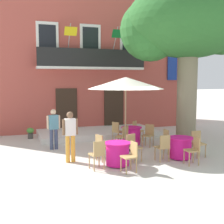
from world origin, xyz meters
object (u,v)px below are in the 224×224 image
at_px(cafe_chair_near_tree_3, 137,130).
at_px(cafe_table_middle, 181,148).
at_px(cafe_chair_near_tree_2, 149,134).
at_px(cafe_table_front, 118,154).
at_px(cafe_chair_near_tree_1, 123,135).
at_px(pedestrian_near_entrance, 54,127).
at_px(plane_tree, 187,25).
at_px(cafe_chair_front_1, 133,146).
at_px(cafe_chair_middle_3, 169,140).
at_px(cafe_chair_front_3, 98,153).
at_px(cafe_chair_middle_2, 198,142).
at_px(pedestrian_mid_plaza, 70,134).
at_px(cafe_table_near_tree, 131,136).
at_px(cafe_chair_front_0, 131,155).
at_px(cafe_chair_front_2, 102,146).
at_px(cafe_chair_middle_0, 163,146).
at_px(cafe_chair_middle_1, 194,148).
at_px(cafe_umbrella, 126,83).
at_px(cafe_chair_near_tree_0, 117,131).
at_px(ground_planter_left, 30,132).

xyz_separation_m(cafe_chair_near_tree_3, cafe_table_middle, (0.29, -3.15, -0.14)).
bearing_deg(cafe_chair_near_tree_2, cafe_table_front, -134.95).
relative_size(cafe_chair_near_tree_1, pedestrian_near_entrance, 0.57).
relative_size(plane_tree, cafe_chair_front_1, 7.29).
bearing_deg(cafe_chair_middle_3, cafe_chair_near_tree_1, 134.55).
xyz_separation_m(cafe_table_front, cafe_chair_front_3, (-0.72, -0.22, 0.14)).
bearing_deg(cafe_chair_middle_2, pedestrian_mid_plaza, 170.87).
distance_m(cafe_table_near_tree, cafe_chair_front_1, 2.49).
bearing_deg(cafe_table_front, cafe_chair_front_3, -163.14).
bearing_deg(pedestrian_near_entrance, cafe_chair_front_0, -63.61).
bearing_deg(cafe_chair_front_2, cafe_chair_middle_0, -20.18).
xyz_separation_m(pedestrian_near_entrance, pedestrian_mid_plaza, (0.28, -2.01, 0.06)).
relative_size(cafe_table_middle, cafe_chair_middle_1, 0.95).
bearing_deg(cafe_chair_near_tree_1, cafe_table_near_tree, 41.22).
relative_size(cafe_chair_front_1, pedestrian_near_entrance, 0.57).
xyz_separation_m(cafe_chair_front_0, pedestrian_near_entrance, (-1.80, 3.63, 0.37)).
bearing_deg(cafe_umbrella, cafe_chair_front_3, -130.26).
distance_m(plane_tree, cafe_chair_front_1, 5.52).
distance_m(cafe_table_near_tree, cafe_chair_near_tree_0, 0.77).
relative_size(cafe_table_middle, cafe_chair_middle_0, 0.95).
height_order(cafe_chair_near_tree_3, cafe_chair_middle_2, same).
bearing_deg(cafe_chair_middle_1, cafe_chair_front_0, -178.46).
relative_size(cafe_table_near_tree, cafe_chair_near_tree_0, 0.95).
xyz_separation_m(cafe_chair_near_tree_0, cafe_chair_front_1, (-0.49, -2.94, 0.00)).
bearing_deg(plane_tree, cafe_chair_near_tree_0, 149.54).
relative_size(cafe_chair_near_tree_1, cafe_chair_middle_0, 1.00).
bearing_deg(cafe_chair_middle_2, cafe_chair_front_1, 175.82).
distance_m(cafe_chair_front_0, ground_planter_left, 6.64).
bearing_deg(cafe_chair_near_tree_1, cafe_chair_middle_0, -74.56).
distance_m(cafe_chair_near_tree_3, cafe_chair_front_0, 4.40).
xyz_separation_m(cafe_chair_near_tree_2, cafe_chair_front_1, (-1.46, -1.80, 0.00)).
bearing_deg(pedestrian_near_entrance, cafe_chair_front_3, -73.55).
bearing_deg(cafe_table_middle, cafe_chair_middle_1, -88.67).
bearing_deg(cafe_chair_near_tree_1, cafe_chair_front_3, -126.20).
height_order(cafe_chair_middle_0, cafe_chair_middle_1, same).
bearing_deg(cafe_chair_front_0, ground_planter_left, 112.71).
height_order(cafe_chair_middle_1, cafe_chair_front_3, same).
distance_m(cafe_chair_near_tree_1, cafe_table_middle, 2.48).
distance_m(cafe_chair_middle_2, cafe_umbrella, 3.40).
height_order(cafe_chair_front_2, pedestrian_near_entrance, pedestrian_near_entrance).
bearing_deg(cafe_chair_middle_0, cafe_chair_near_tree_3, 82.08).
xyz_separation_m(cafe_chair_middle_1, cafe_chair_front_3, (-3.11, 0.46, 0.00)).
bearing_deg(cafe_chair_near_tree_2, ground_planter_left, 144.41).
distance_m(cafe_chair_near_tree_1, cafe_chair_front_0, 3.02).
xyz_separation_m(cafe_chair_near_tree_0, cafe_chair_near_tree_3, (0.91, -0.06, 0.00)).
relative_size(cafe_table_near_tree, pedestrian_near_entrance, 0.54).
xyz_separation_m(cafe_chair_near_tree_0, cafe_umbrella, (-0.20, -1.51, 2.08)).
distance_m(cafe_table_front, ground_planter_left, 5.89).
height_order(cafe_table_near_tree, cafe_chair_middle_3, cafe_chair_middle_3).
relative_size(cafe_chair_middle_2, pedestrian_near_entrance, 0.57).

